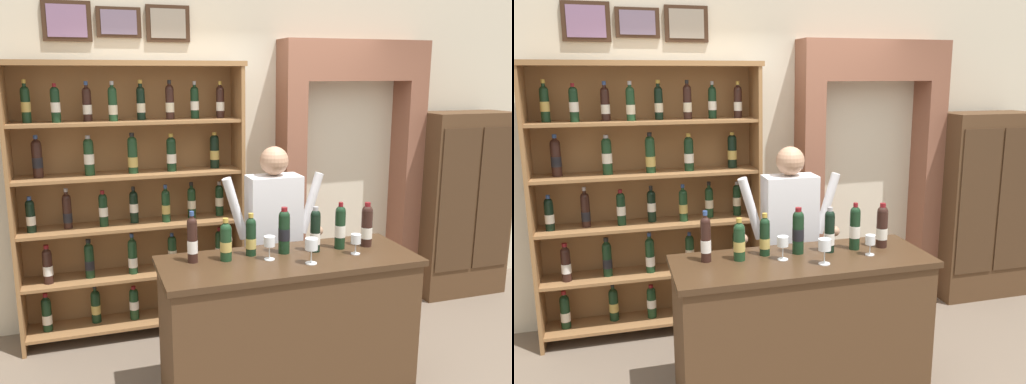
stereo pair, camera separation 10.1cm
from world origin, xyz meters
TOP-DOWN VIEW (x-y plane):
  - back_wall at (-0.00, 1.56)m, footprint 12.00×0.19m
  - wine_shelf at (-0.90, 1.24)m, footprint 1.83×0.36m
  - archway_doorway at (1.11, 1.42)m, footprint 1.38×0.45m
  - side_cabinet at (2.24, 1.17)m, footprint 0.88×0.45m
  - tasting_counter at (-0.02, -0.00)m, footprint 1.69×0.64m
  - shopkeeper at (0.11, 0.64)m, footprint 0.82×0.22m
  - tasting_bottle_vin_santo at (-0.63, 0.12)m, footprint 0.07×0.07m
  - tasting_bottle_prosecco at (-0.42, 0.08)m, footprint 0.08×0.08m
  - tasting_bottle_brunello at (-0.23, 0.13)m, footprint 0.07×0.07m
  - tasting_bottle_bianco at (-0.01, 0.11)m, footprint 0.08×0.08m
  - tasting_bottle_chianti at (0.20, 0.08)m, footprint 0.07×0.07m
  - tasting_bottle_grappa at (0.39, 0.08)m, footprint 0.07×0.07m
  - tasting_bottle_riserva at (0.59, 0.08)m, footprint 0.08×0.08m
  - wine_glass_right at (0.44, -0.06)m, footprint 0.07×0.07m
  - wine_glass_left at (-0.15, 0.01)m, footprint 0.07×0.07m
  - wine_glass_spare at (0.08, -0.14)m, footprint 0.08×0.08m

SIDE VIEW (x-z plane):
  - tasting_counter at x=-0.02m, z-range 0.00..0.97m
  - side_cabinet at x=2.24m, z-range 0.00..1.79m
  - shopkeeper at x=0.11m, z-range 0.19..1.80m
  - wine_glass_right at x=0.44m, z-range 0.99..1.13m
  - wine_glass_left at x=-0.15m, z-range 1.00..1.16m
  - wine_glass_spare at x=0.08m, z-range 1.01..1.17m
  - tasting_bottle_prosecco at x=-0.42m, z-range 0.96..1.24m
  - tasting_bottle_brunello at x=-0.23m, z-range 0.95..1.24m
  - tasting_bottle_chianti at x=0.20m, z-range 0.96..1.27m
  - tasting_bottle_riserva at x=0.59m, z-range 0.96..1.27m
  - tasting_bottle_vin_santo at x=-0.63m, z-range 0.95..1.28m
  - tasting_bottle_grappa at x=0.39m, z-range 0.96..1.28m
  - tasting_bottle_bianco at x=-0.01m, z-range 0.97..1.28m
  - wine_shelf at x=-0.90m, z-range 0.07..2.30m
  - archway_doorway at x=1.11m, z-range 0.17..2.60m
  - back_wall at x=0.00m, z-range 0.00..3.22m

